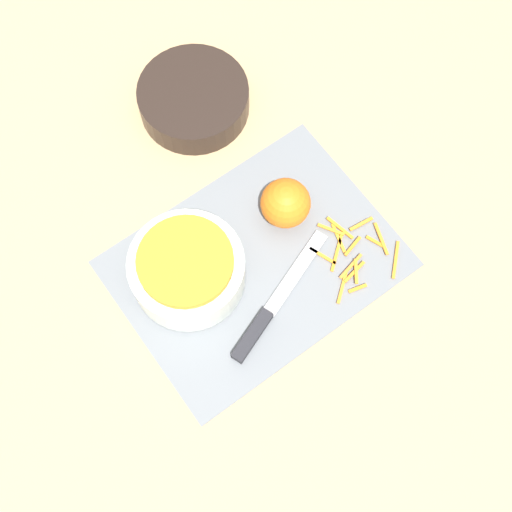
{
  "coord_description": "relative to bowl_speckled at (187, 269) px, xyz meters",
  "views": [
    {
      "loc": [
        -0.24,
        -0.32,
        1.09
      ],
      "look_at": [
        0.0,
        0.0,
        0.04
      ],
      "focal_mm": 50.0,
      "sensor_mm": 36.0,
      "label": 1
    }
  ],
  "objects": [
    {
      "name": "orange_left",
      "position": [
        0.19,
        -0.0,
        0.0
      ],
      "size": [
        0.08,
        0.08,
        0.08
      ],
      "color": "orange",
      "rests_on": "cutting_board"
    },
    {
      "name": "bowl_dark",
      "position": [
        0.19,
        0.26,
        -0.02
      ],
      "size": [
        0.19,
        0.19,
        0.05
      ],
      "color": "black",
      "rests_on": "ground_plane"
    },
    {
      "name": "peel_pile",
      "position": [
        0.24,
        -0.12,
        -0.04
      ],
      "size": [
        0.15,
        0.15,
        0.01
      ],
      "color": "orange",
      "rests_on": "cutting_board"
    },
    {
      "name": "knife",
      "position": [
        0.06,
        -0.13,
        -0.03
      ],
      "size": [
        0.25,
        0.11,
        0.02
      ],
      "rotation": [
        0.0,
        0.0,
        0.36
      ],
      "color": "#232328",
      "rests_on": "cutting_board"
    },
    {
      "name": "cutting_board",
      "position": [
        0.1,
        -0.04,
        -0.04
      ],
      "size": [
        0.44,
        0.33,
        0.01
      ],
      "color": "slate",
      "rests_on": "ground_plane"
    },
    {
      "name": "bowl_speckled",
      "position": [
        0.0,
        0.0,
        0.0
      ],
      "size": [
        0.18,
        0.18,
        0.08
      ],
      "color": "silver",
      "rests_on": "cutting_board"
    },
    {
      "name": "ground_plane",
      "position": [
        0.1,
        -0.04,
        -0.05
      ],
      "size": [
        4.0,
        4.0,
        0.0
      ],
      "primitive_type": "plane",
      "color": "tan"
    }
  ]
}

